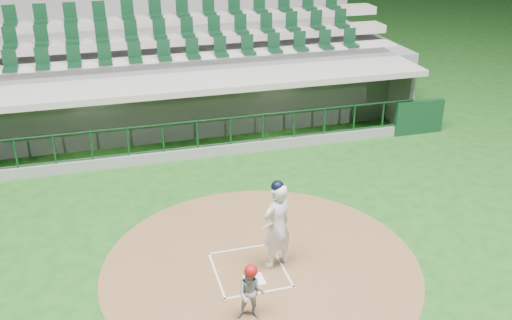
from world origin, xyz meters
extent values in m
plane|color=#174915|center=(0.00, 0.00, 0.00)|extent=(120.00, 120.00, 0.00)
cylinder|color=brown|center=(0.30, -0.20, 0.01)|extent=(7.20, 7.20, 0.01)
cube|color=white|center=(0.00, -0.70, 0.02)|extent=(0.43, 0.43, 0.02)
cube|color=silver|center=(-0.75, -0.30, 0.02)|extent=(0.05, 1.80, 0.01)
cube|color=silver|center=(0.75, -0.30, 0.02)|extent=(0.05, 1.80, 0.01)
cube|color=silver|center=(0.00, 0.55, 0.02)|extent=(1.55, 0.05, 0.01)
cube|color=silver|center=(0.00, -1.15, 0.02)|extent=(1.55, 0.05, 0.01)
cube|color=slate|center=(0.00, 7.50, -0.55)|extent=(15.00, 3.00, 0.10)
cube|color=slate|center=(0.00, 9.10, 0.85)|extent=(15.00, 0.20, 2.70)
cube|color=#B8B3A3|center=(0.00, 8.98, 1.10)|extent=(13.50, 0.04, 0.90)
cube|color=gray|center=(7.50, 7.50, 0.85)|extent=(0.20, 3.00, 2.70)
cube|color=gray|center=(0.00, 7.25, 2.30)|extent=(15.40, 3.50, 0.20)
cube|color=slate|center=(0.00, 5.95, 0.15)|extent=(15.00, 0.15, 0.40)
cube|color=black|center=(0.00, 5.95, 1.73)|extent=(15.00, 0.01, 0.95)
cube|color=brown|center=(0.00, 8.55, -0.28)|extent=(12.75, 0.40, 0.45)
cube|color=white|center=(-3.00, 7.50, 2.17)|extent=(1.30, 0.35, 0.04)
cube|color=white|center=(3.00, 7.50, 2.17)|extent=(1.30, 0.35, 0.04)
cube|color=black|center=(7.80, 5.90, 0.60)|extent=(1.80, 0.18, 1.20)
imported|color=#AE1217|center=(-5.55, 8.17, 0.28)|extent=(1.10, 0.77, 1.57)
imported|color=#A81E12|center=(-2.55, 8.52, 0.45)|extent=(1.17, 0.64, 1.89)
imported|color=#AD1218|center=(1.65, 8.08, 0.34)|extent=(0.95, 0.79, 1.67)
imported|color=#AE1712|center=(4.57, 8.46, 0.35)|extent=(1.64, 1.12, 1.70)
cube|color=slate|center=(0.00, 10.75, 1.15)|extent=(17.00, 6.50, 2.50)
cube|color=#B0AB9F|center=(0.00, 9.25, 2.30)|extent=(16.60, 0.95, 0.30)
cube|color=gray|center=(0.00, 10.20, 2.85)|extent=(16.60, 0.95, 0.30)
cube|color=gray|center=(0.00, 11.15, 3.40)|extent=(16.60, 0.95, 0.30)
cube|color=slate|center=(0.00, 14.10, 2.53)|extent=(17.00, 0.25, 5.05)
imported|color=silver|center=(0.64, -0.27, 1.04)|extent=(0.88, 0.74, 2.05)
sphere|color=black|center=(0.64, -0.27, 2.00)|extent=(0.28, 0.28, 0.28)
cylinder|color=tan|center=(0.39, -0.52, 1.25)|extent=(0.58, 0.79, 0.39)
imported|color=#96969B|center=(-0.38, -1.84, 0.59)|extent=(0.68, 0.60, 1.16)
sphere|color=maroon|center=(-0.38, -1.84, 1.13)|extent=(0.26, 0.26, 0.26)
cube|color=maroon|center=(-0.38, -1.69, 0.62)|extent=(0.32, 0.10, 0.35)
camera|label=1|loc=(-2.71, -10.47, 7.62)|focal=40.00mm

